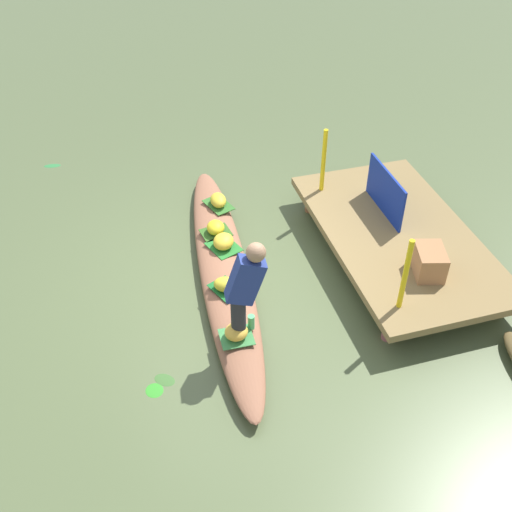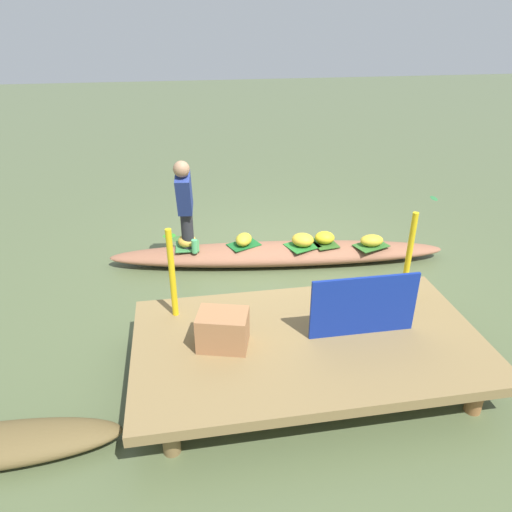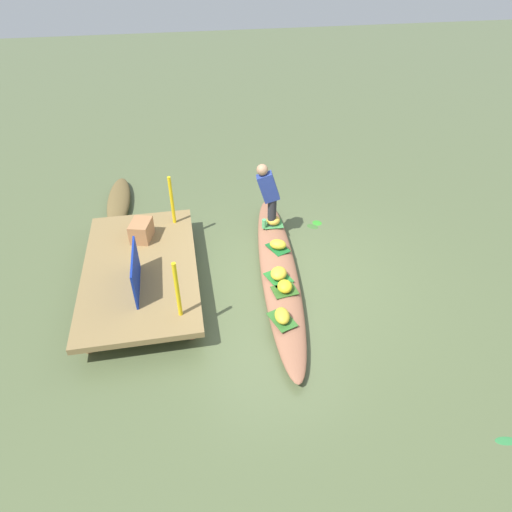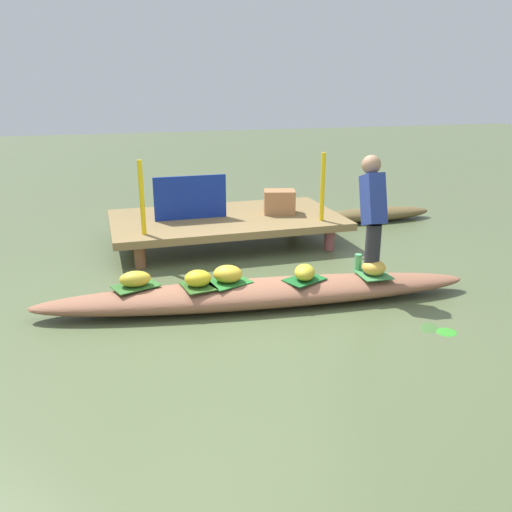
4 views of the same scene
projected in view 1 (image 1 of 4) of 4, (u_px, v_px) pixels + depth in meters
The scene contains 22 objects.
canal_water at pixel (224, 279), 7.73m from camera, with size 40.00×40.00×0.00m, color #505D3A.
dock_platform at pixel (399, 236), 7.84m from camera, with size 3.20×1.80×0.39m.
vendor_boat at pixel (224, 271), 7.64m from camera, with size 4.56×0.60×0.25m, color #905C42.
leaf_mat_0 at pixel (218, 205), 8.51m from camera, with size 0.44×0.28×0.01m, color #2F6726.
banana_bunch_0 at pixel (218, 200), 8.46m from camera, with size 0.31×0.21×0.16m, color gold.
leaf_mat_1 at pixel (236, 337), 6.62m from camera, with size 0.36×0.31×0.01m, color #3A8042.
banana_bunch_1 at pixel (236, 332), 6.57m from camera, with size 0.25×0.24×0.16m, color gold.
leaf_mat_2 at pixel (226, 289), 7.20m from camera, with size 0.41×0.27×0.01m, color #185F26.
banana_bunch_2 at pixel (226, 284), 7.15m from camera, with size 0.29×0.21×0.16m, color gold.
leaf_mat_3 at pixel (224, 247), 7.81m from camera, with size 0.42×0.33×0.01m, color #24712A.
banana_bunch_3 at pixel (223, 241), 7.75m from camera, with size 0.30×0.26×0.18m, color gold.
leaf_mat_4 at pixel (216, 233), 8.03m from camera, with size 0.37×0.30×0.01m, color #2F5B1F.
banana_bunch_4 at pixel (216, 228), 7.98m from camera, with size 0.27×0.23×0.17m, color yellow.
vendor_person at pixel (245, 287), 6.20m from camera, with size 0.22×0.44×1.24m.
water_bottle at pixel (251, 322), 6.68m from camera, with size 0.08×0.08×0.18m, color #50B46B.
market_banner at pixel (385, 192), 7.98m from camera, with size 1.00×0.03×0.60m, color navy.
railing_post_west at pixel (324, 161), 8.26m from camera, with size 0.06×0.06×0.92m, color yellow.
railing_post_east at pixel (405, 275), 6.50m from camera, with size 0.06×0.06×0.92m, color yellow.
produce_crate at pixel (429, 262), 7.11m from camera, with size 0.44×0.32×0.33m, color #A36F46.
drifting_plant_0 at pixel (165, 380), 6.50m from camera, with size 0.23×0.15×0.01m, color #39632C.
drifting_plant_1 at pixel (52, 166), 9.78m from camera, with size 0.26×0.11×0.01m, color #2D773B.
drifting_plant_2 at pixel (154, 390), 6.39m from camera, with size 0.20×0.18×0.01m, color #308D26.
Camera 1 is at (5.62, -1.22, 5.18)m, focal length 43.22 mm.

